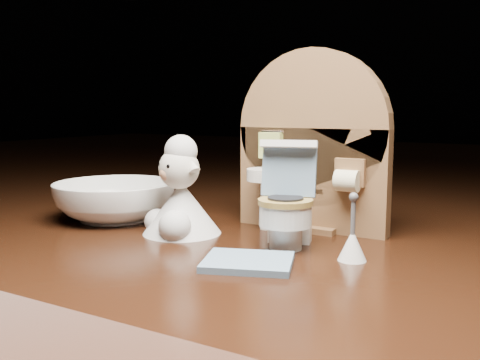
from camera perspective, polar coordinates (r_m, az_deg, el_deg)
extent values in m
cube|color=black|center=(0.42, 3.94, -13.71)|extent=(2.50, 2.50, 0.10)
cube|color=brown|center=(0.45, 7.69, 0.08)|extent=(0.13, 0.02, 0.09)
cylinder|color=brown|center=(0.45, 7.79, 5.53)|extent=(0.13, 0.02, 0.13)
cube|color=brown|center=(0.46, 7.59, -4.92)|extent=(0.05, 0.04, 0.01)
cylinder|color=white|center=(0.45, 2.91, -2.53)|extent=(0.01, 0.01, 0.04)
cylinder|color=white|center=(0.45, 2.75, 0.57)|extent=(0.03, 0.03, 0.01)
cylinder|color=silver|center=(0.45, 3.28, 1.94)|extent=(0.00, 0.00, 0.01)
cube|color=#AFBF58|center=(0.45, 3.30, 3.71)|extent=(0.02, 0.01, 0.02)
cube|color=brown|center=(0.43, 11.64, 0.79)|extent=(0.02, 0.01, 0.02)
cylinder|color=#F5EFC1|center=(0.42, 11.36, -0.09)|extent=(0.02, 0.02, 0.02)
cylinder|color=white|center=(0.39, 4.89, -6.05)|extent=(0.02, 0.02, 0.02)
cylinder|color=white|center=(0.39, 4.85, -3.72)|extent=(0.04, 0.04, 0.02)
cylinder|color=olive|center=(0.39, 4.87, -2.34)|extent=(0.04, 0.04, 0.00)
cube|color=white|center=(0.41, 5.38, -3.34)|extent=(0.03, 0.02, 0.05)
cube|color=slate|center=(0.40, 5.28, 1.11)|extent=(0.04, 0.02, 0.04)
cube|color=white|center=(0.39, 5.23, 3.86)|extent=(0.04, 0.02, 0.01)
cylinder|color=#93C137|center=(0.41, 6.69, 0.77)|extent=(0.01, 0.01, 0.01)
cube|color=slate|center=(0.35, 0.87, -8.74)|extent=(0.07, 0.06, 0.00)
cone|color=white|center=(0.37, 11.89, -6.80)|extent=(0.02, 0.02, 0.02)
cylinder|color=#59595B|center=(0.37, 11.98, -3.83)|extent=(0.00, 0.00, 0.03)
sphere|color=#59595B|center=(0.36, 12.04, -1.79)|extent=(0.01, 0.01, 0.01)
cone|color=silver|center=(0.44, -6.23, -2.93)|extent=(0.06, 0.06, 0.04)
sphere|color=silver|center=(0.42, -6.96, -4.93)|extent=(0.03, 0.03, 0.03)
sphere|color=silver|center=(0.45, -8.81, -4.41)|extent=(0.02, 0.02, 0.02)
sphere|color=beige|center=(0.43, -6.53, 1.22)|extent=(0.03, 0.03, 0.03)
sphere|color=tan|center=(0.43, -7.82, 0.67)|extent=(0.01, 0.01, 0.01)
sphere|color=silver|center=(0.43, -6.32, 3.07)|extent=(0.03, 0.03, 0.03)
cone|color=beige|center=(0.45, -7.40, 1.95)|extent=(0.02, 0.01, 0.02)
cone|color=beige|center=(0.42, -5.14, 1.64)|extent=(0.02, 0.01, 0.02)
sphere|color=black|center=(0.43, -8.44, 1.57)|extent=(0.00, 0.00, 0.00)
sphere|color=black|center=(0.42, -7.58, 1.44)|extent=(0.00, 0.00, 0.00)
imported|color=white|center=(0.50, -13.19, -2.20)|extent=(0.14, 0.14, 0.03)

